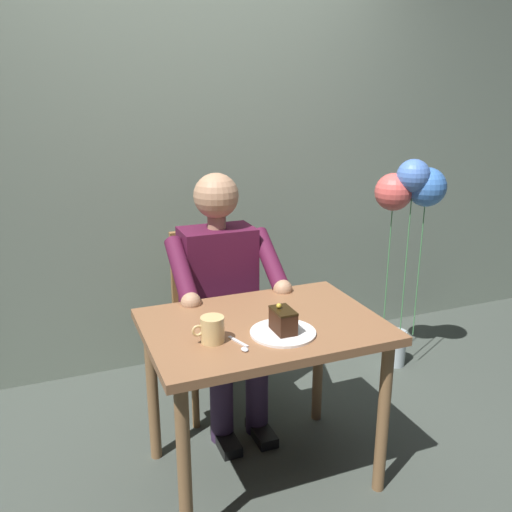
% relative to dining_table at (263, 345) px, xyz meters
% --- Properties ---
extents(ground_plane, '(14.00, 14.00, 0.00)m').
position_rel_dining_table_xyz_m(ground_plane, '(0.00, 0.00, -0.62)').
color(ground_plane, '#404740').
extents(cafe_rear_panel, '(6.40, 0.12, 3.00)m').
position_rel_dining_table_xyz_m(cafe_rear_panel, '(0.00, -1.23, 0.88)').
color(cafe_rear_panel, gray).
rests_on(cafe_rear_panel, ground).
extents(dining_table, '(0.95, 0.68, 0.72)m').
position_rel_dining_table_xyz_m(dining_table, '(0.00, 0.00, 0.00)').
color(dining_table, brown).
rests_on(dining_table, ground).
extents(chair, '(0.42, 0.42, 0.91)m').
position_rel_dining_table_xyz_m(chair, '(0.00, -0.69, -0.11)').
color(chair, brown).
rests_on(chair, ground).
extents(seated_person, '(0.53, 0.58, 1.24)m').
position_rel_dining_table_xyz_m(seated_person, '(0.00, -0.51, 0.04)').
color(seated_person, '#4C132F').
rests_on(seated_person, ground).
extents(dessert_plate, '(0.25, 0.25, 0.01)m').
position_rel_dining_table_xyz_m(dessert_plate, '(-0.03, 0.13, 0.10)').
color(dessert_plate, white).
rests_on(dessert_plate, dining_table).
extents(cake_slice, '(0.07, 0.12, 0.11)m').
position_rel_dining_table_xyz_m(cake_slice, '(-0.03, 0.13, 0.16)').
color(cake_slice, '#351B0F').
rests_on(cake_slice, dessert_plate).
extents(coffee_cup, '(0.12, 0.09, 0.10)m').
position_rel_dining_table_xyz_m(coffee_cup, '(0.24, 0.09, 0.15)').
color(coffee_cup, tan).
rests_on(coffee_cup, dining_table).
extents(dessert_spoon, '(0.05, 0.14, 0.01)m').
position_rel_dining_table_xyz_m(dessert_spoon, '(0.16, 0.17, 0.10)').
color(dessert_spoon, silver).
rests_on(dessert_spoon, dining_table).
extents(balloon_display, '(0.37, 0.29, 1.26)m').
position_rel_dining_table_xyz_m(balloon_display, '(-1.11, -0.56, 0.38)').
color(balloon_display, '#B2C1C6').
rests_on(balloon_display, ground).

